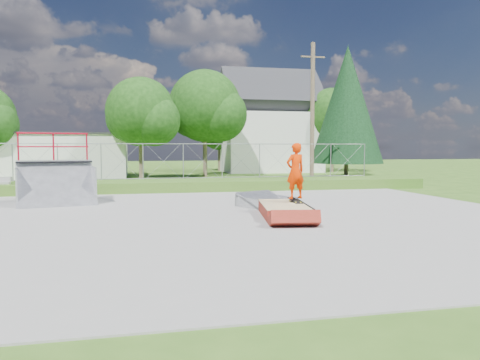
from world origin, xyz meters
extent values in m
plane|color=#325919|center=(0.00, 0.00, 0.00)|extent=(120.00, 120.00, 0.00)
cube|color=gray|center=(0.00, 0.00, 0.02)|extent=(20.00, 16.00, 0.04)
cube|color=#325919|center=(0.00, 9.50, 0.25)|extent=(24.00, 3.00, 0.50)
cube|color=maroon|center=(1.99, 0.14, 0.19)|extent=(1.71, 2.85, 0.37)
cube|color=tan|center=(1.99, 0.14, 0.39)|extent=(1.74, 2.88, 0.03)
cube|color=black|center=(2.45, 0.44, 0.45)|extent=(0.25, 0.80, 0.13)
imported|color=#E62F00|center=(2.45, 0.44, 1.30)|extent=(0.71, 0.55, 1.72)
cube|color=silver|center=(-8.00, 22.00, 1.50)|extent=(10.00, 6.00, 3.00)
cube|color=silver|center=(9.00, 26.00, 2.50)|extent=(8.00, 6.00, 5.00)
cube|color=#2C2D31|center=(9.00, 26.00, 5.90)|extent=(8.40, 6.08, 6.08)
cylinder|color=brown|center=(7.50, 12.00, 4.00)|extent=(0.24, 0.24, 8.00)
cylinder|color=brown|center=(-2.00, 18.00, 1.22)|extent=(0.30, 0.30, 2.45)
sphere|color=#15380F|center=(-2.00, 18.00, 4.41)|extent=(4.48, 4.48, 4.48)
sphere|color=#15380F|center=(-1.16, 17.44, 3.85)|extent=(3.36, 3.36, 3.36)
cylinder|color=brown|center=(2.50, 20.00, 1.40)|extent=(0.30, 0.30, 2.80)
sphere|color=#15380F|center=(2.50, 20.00, 5.04)|extent=(5.12, 5.12, 5.12)
sphere|color=#15380F|center=(3.46, 19.36, 4.40)|extent=(3.84, 3.84, 3.84)
cylinder|color=brown|center=(14.00, 24.00, 1.31)|extent=(0.30, 0.30, 2.62)
sphere|color=#15380F|center=(14.00, 24.00, 4.72)|extent=(4.80, 4.80, 4.80)
sphere|color=#15380F|center=(14.90, 23.40, 4.12)|extent=(3.60, 3.60, 3.60)
cylinder|color=brown|center=(5.00, 28.00, 1.05)|extent=(0.30, 0.30, 2.10)
sphere|color=#15380F|center=(5.00, 28.00, 3.78)|extent=(3.84, 3.84, 3.84)
sphere|color=#15380F|center=(5.72, 27.52, 3.30)|extent=(2.88, 2.88, 2.88)
cylinder|color=brown|center=(12.00, 17.00, 0.60)|extent=(0.28, 0.28, 1.20)
cone|color=black|center=(12.00, 17.00, 5.05)|extent=(5.04, 5.04, 8.10)
camera|label=1|loc=(-2.35, -13.23, 2.10)|focal=35.00mm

